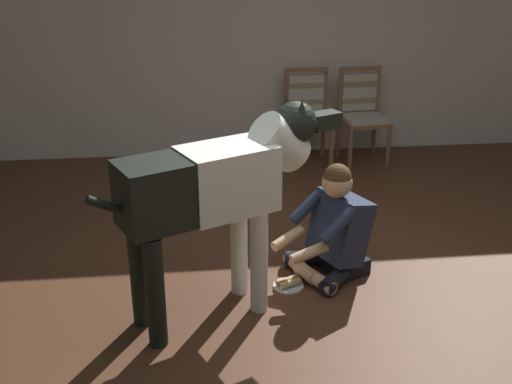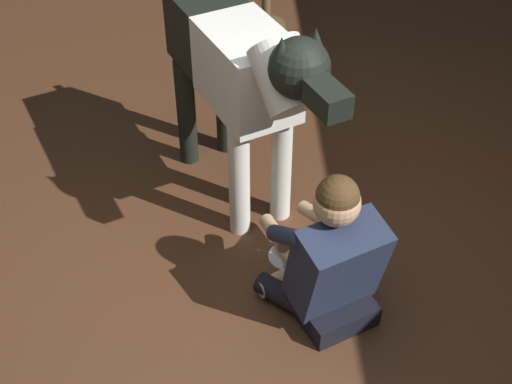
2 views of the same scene
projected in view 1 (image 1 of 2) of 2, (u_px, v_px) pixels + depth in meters
The scene contains 7 objects.
ground_plane at pixel (344, 301), 3.98m from camera, with size 16.10×16.10×0.00m, color #512E1C.
back_wall at pixel (278, 33), 6.39m from camera, with size 9.30×0.10×2.60m, color beige.
dining_chair_left_of_pair at pixel (307, 112), 6.35m from camera, with size 0.46×0.47×0.98m.
dining_chair_right_of_pair at pixel (362, 110), 6.41m from camera, with size 0.49×0.50×0.98m.
person_sitting_on_floor at pixel (334, 230), 4.20m from camera, with size 0.73×0.62×0.82m.
large_dog at pixel (218, 187), 3.57m from camera, with size 1.54×0.84×1.33m.
hot_dog_on_plate at pixel (288, 283), 4.14m from camera, with size 0.21×0.21×0.06m.
Camera 1 is at (-0.95, -3.32, 2.19)m, focal length 42.25 mm.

